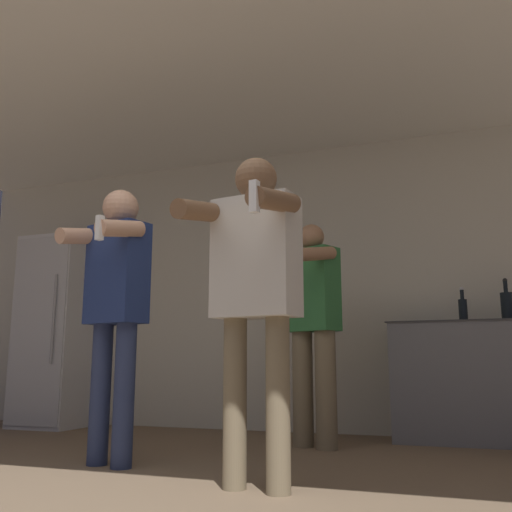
{
  "coord_description": "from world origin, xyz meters",
  "views": [
    {
      "loc": [
        1.42,
        -1.6,
        0.57
      ],
      "look_at": [
        0.48,
        0.99,
        1.1
      ],
      "focal_mm": 40.0,
      "sensor_mm": 36.0,
      "label": 1
    }
  ],
  "objects_px": {
    "refrigerator": "(61,331)",
    "bottle_clear_vodka": "(507,305)",
    "bottle_red_label": "(463,308)",
    "person_man_side": "(115,294)",
    "person_woman_foreground": "(254,277)",
    "person_spectator_back": "(312,320)"
  },
  "relations": [
    {
      "from": "refrigerator",
      "to": "bottle_clear_vodka",
      "type": "bearing_deg",
      "value": 0.34
    },
    {
      "from": "bottle_clear_vodka",
      "to": "bottle_red_label",
      "type": "height_order",
      "value": "bottle_clear_vodka"
    },
    {
      "from": "bottle_red_label",
      "to": "person_man_side",
      "type": "relative_size",
      "value": 0.16
    },
    {
      "from": "bottle_red_label",
      "to": "refrigerator",
      "type": "bearing_deg",
      "value": -179.64
    },
    {
      "from": "bottle_red_label",
      "to": "person_woman_foreground",
      "type": "height_order",
      "value": "person_woman_foreground"
    },
    {
      "from": "person_spectator_back",
      "to": "refrigerator",
      "type": "bearing_deg",
      "value": 168.22
    },
    {
      "from": "person_man_side",
      "to": "person_spectator_back",
      "type": "relative_size",
      "value": 1.02
    },
    {
      "from": "bottle_red_label",
      "to": "bottle_clear_vodka",
      "type": "bearing_deg",
      "value": -0.0
    },
    {
      "from": "refrigerator",
      "to": "person_woman_foreground",
      "type": "bearing_deg",
      "value": -36.24
    },
    {
      "from": "bottle_red_label",
      "to": "person_spectator_back",
      "type": "distance_m",
      "value": 1.19
    },
    {
      "from": "bottle_red_label",
      "to": "person_woman_foreground",
      "type": "relative_size",
      "value": 0.16
    },
    {
      "from": "person_man_side",
      "to": "bottle_clear_vodka",
      "type": "bearing_deg",
      "value": 36.89
    },
    {
      "from": "refrigerator",
      "to": "bottle_red_label",
      "type": "xyz_separation_m",
      "value": [
        3.69,
        0.02,
        0.1
      ]
    },
    {
      "from": "bottle_clear_vodka",
      "to": "person_woman_foreground",
      "type": "bearing_deg",
      "value": -121.63
    },
    {
      "from": "refrigerator",
      "to": "bottle_clear_vodka",
      "type": "distance_m",
      "value": 4.0
    },
    {
      "from": "refrigerator",
      "to": "person_woman_foreground",
      "type": "height_order",
      "value": "refrigerator"
    },
    {
      "from": "person_woman_foreground",
      "to": "person_spectator_back",
      "type": "bearing_deg",
      "value": 93.72
    },
    {
      "from": "refrigerator",
      "to": "bottle_red_label",
      "type": "distance_m",
      "value": 3.69
    },
    {
      "from": "refrigerator",
      "to": "person_man_side",
      "type": "relative_size",
      "value": 1.09
    },
    {
      "from": "person_woman_foreground",
      "to": "bottle_clear_vodka",
      "type": "bearing_deg",
      "value": 58.37
    },
    {
      "from": "bottle_red_label",
      "to": "person_spectator_back",
      "type": "bearing_deg",
      "value": -150.98
    },
    {
      "from": "bottle_clear_vodka",
      "to": "person_man_side",
      "type": "distance_m",
      "value": 2.84
    }
  ]
}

